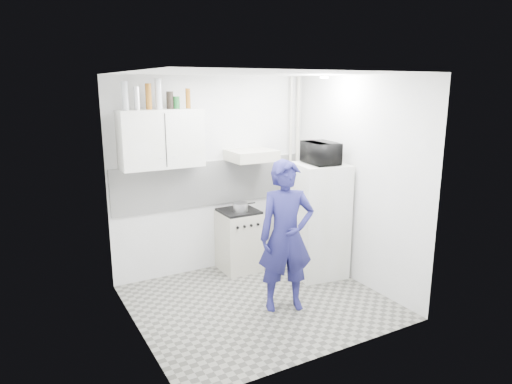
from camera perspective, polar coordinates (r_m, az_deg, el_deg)
floor at (r=5.50m, az=0.37°, el=-13.56°), size 2.80×2.80×0.00m
ceiling at (r=4.91m, az=0.42°, el=14.61°), size 2.80×2.80×0.00m
wall_back at (r=6.15m, az=-5.36°, el=2.09°), size 2.80×0.00×2.80m
wall_left at (r=4.55m, az=-15.15°, el=-2.29°), size 0.00×2.60×2.60m
wall_right at (r=5.85m, az=12.41°, el=1.28°), size 0.00×2.60×2.60m
person at (r=5.07m, az=3.79°, el=-5.54°), size 0.72×0.58×1.70m
stove at (r=6.27m, az=-2.15°, el=-6.12°), size 0.51×0.51×0.81m
fridge at (r=6.06m, az=7.87°, el=-3.49°), size 0.71×0.71×1.50m
stove_top at (r=6.14m, az=-2.18°, el=-2.40°), size 0.49×0.49×0.03m
saucepan at (r=6.07m, az=-1.95°, el=-1.89°), size 0.20×0.20×0.11m
microwave at (r=5.87m, az=8.14°, el=4.85°), size 0.54×0.39×0.28m
bottle_a at (r=5.50m, az=-16.08°, el=11.49°), size 0.08×0.08×0.32m
bottle_b at (r=5.53m, az=-14.66°, el=11.26°), size 0.07×0.07×0.26m
bottle_c at (r=5.57m, az=-13.28°, el=11.54°), size 0.07×0.07×0.30m
bottle_d at (r=5.60m, az=-12.09°, el=11.89°), size 0.08×0.08×0.36m
canister_a at (r=5.65m, az=-10.72°, el=11.20°), size 0.08×0.08×0.21m
canister_b at (r=5.68m, az=-9.91°, el=10.95°), size 0.08×0.08×0.15m
bottle_e at (r=5.73m, az=-8.50°, el=11.48°), size 0.06×0.06×0.24m
upper_cabinet at (r=5.64m, az=-11.77°, el=6.53°), size 1.00×0.35×0.70m
range_hood at (r=6.07m, az=-0.56°, el=4.60°), size 0.60×0.50×0.14m
backsplash at (r=6.15m, az=-5.28°, el=1.16°), size 2.74×0.03×0.60m
pipe_a at (r=6.70m, az=5.15°, el=3.02°), size 0.05×0.05×2.60m
pipe_b at (r=6.63m, az=4.30°, el=2.94°), size 0.04×0.04×2.60m
ceiling_spot_fixture at (r=5.63m, az=8.53°, el=13.99°), size 0.10×0.10×0.02m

